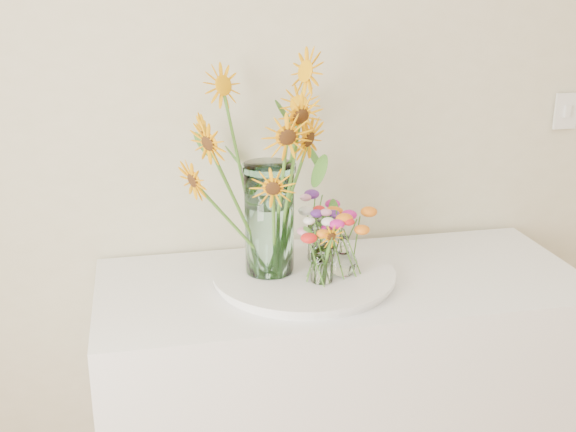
{
  "coord_description": "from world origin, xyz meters",
  "views": [
    {
      "loc": [
        -0.78,
        0.09,
        1.74
      ],
      "look_at": [
        -0.4,
        1.91,
        1.11
      ],
      "focal_mm": 45.0,
      "sensor_mm": 36.0,
      "label": 1
    }
  ],
  "objects_px": {
    "small_vase_a": "(322,264)",
    "small_vase_b": "(344,256)",
    "counter": "(339,412)",
    "mason_jar": "(269,219)",
    "small_vase_c": "(320,240)",
    "tray": "(304,277)"
  },
  "relations": [
    {
      "from": "small_vase_c",
      "to": "tray",
      "type": "bearing_deg",
      "value": -128.2
    },
    {
      "from": "tray",
      "to": "counter",
      "type": "bearing_deg",
      "value": -1.55
    },
    {
      "from": "small_vase_a",
      "to": "small_vase_b",
      "type": "xyz_separation_m",
      "value": [
        0.07,
        0.04,
        0.0
      ]
    },
    {
      "from": "tray",
      "to": "small_vase_b",
      "type": "distance_m",
      "value": 0.13
    },
    {
      "from": "mason_jar",
      "to": "small_vase_a",
      "type": "height_order",
      "value": "mason_jar"
    },
    {
      "from": "counter",
      "to": "small_vase_b",
      "type": "relative_size",
      "value": 11.94
    },
    {
      "from": "small_vase_b",
      "to": "small_vase_c",
      "type": "xyz_separation_m",
      "value": [
        -0.04,
        0.12,
        0.01
      ]
    },
    {
      "from": "tray",
      "to": "small_vase_c",
      "type": "xyz_separation_m",
      "value": [
        0.07,
        0.09,
        0.08
      ]
    },
    {
      "from": "counter",
      "to": "small_vase_c",
      "type": "height_order",
      "value": "small_vase_c"
    },
    {
      "from": "counter",
      "to": "small_vase_a",
      "type": "relative_size",
      "value": 12.88
    },
    {
      "from": "counter",
      "to": "small_vase_a",
      "type": "bearing_deg",
      "value": -139.81
    },
    {
      "from": "small_vase_a",
      "to": "small_vase_b",
      "type": "bearing_deg",
      "value": 28.35
    },
    {
      "from": "mason_jar",
      "to": "small_vase_b",
      "type": "relative_size",
      "value": 2.74
    },
    {
      "from": "mason_jar",
      "to": "small_vase_a",
      "type": "bearing_deg",
      "value": -37.93
    },
    {
      "from": "small_vase_a",
      "to": "tray",
      "type": "bearing_deg",
      "value": 114.56
    },
    {
      "from": "mason_jar",
      "to": "small_vase_a",
      "type": "xyz_separation_m",
      "value": [
        0.13,
        -0.1,
        -0.11
      ]
    },
    {
      "from": "mason_jar",
      "to": "small_vase_b",
      "type": "bearing_deg",
      "value": -16.54
    },
    {
      "from": "tray",
      "to": "small_vase_a",
      "type": "distance_m",
      "value": 0.1
    },
    {
      "from": "mason_jar",
      "to": "small_vase_c",
      "type": "distance_m",
      "value": 0.2
    },
    {
      "from": "small_vase_c",
      "to": "counter",
      "type": "bearing_deg",
      "value": -62.39
    },
    {
      "from": "counter",
      "to": "mason_jar",
      "type": "relative_size",
      "value": 4.36
    },
    {
      "from": "mason_jar",
      "to": "small_vase_c",
      "type": "height_order",
      "value": "mason_jar"
    }
  ]
}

